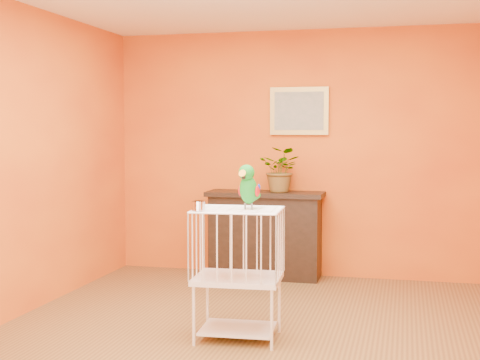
# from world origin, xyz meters

# --- Properties ---
(ground) EXTENTS (4.50, 4.50, 0.00)m
(ground) POSITION_xyz_m (0.00, 0.00, 0.00)
(ground) COLOR brown
(ground) RESTS_ON ground
(room_shell) EXTENTS (4.50, 4.50, 4.50)m
(room_shell) POSITION_xyz_m (0.00, 0.00, 1.58)
(room_shell) COLOR orange
(room_shell) RESTS_ON ground
(console_cabinet) EXTENTS (1.22, 0.44, 0.91)m
(console_cabinet) POSITION_xyz_m (-0.32, 2.04, 0.45)
(console_cabinet) COLOR black
(console_cabinet) RESTS_ON ground
(potted_plant) EXTENTS (0.50, 0.54, 0.37)m
(potted_plant) POSITION_xyz_m (-0.15, 2.03, 1.09)
(potted_plant) COLOR #26722D
(potted_plant) RESTS_ON console_cabinet
(framed_picture) EXTENTS (0.62, 0.04, 0.50)m
(framed_picture) POSITION_xyz_m (0.00, 2.22, 1.75)
(framed_picture) COLOR #B08F3E
(framed_picture) RESTS_ON room_shell
(birdcage) EXTENTS (0.66, 0.52, 0.97)m
(birdcage) POSITION_xyz_m (-0.09, -0.07, 0.50)
(birdcage) COLOR white
(birdcage) RESTS_ON ground
(feed_cup) EXTENTS (0.10, 0.10, 0.07)m
(feed_cup) POSITION_xyz_m (-0.33, -0.26, 1.01)
(feed_cup) COLOR silver
(feed_cup) RESTS_ON birdcage
(parrot) EXTENTS (0.17, 0.30, 0.33)m
(parrot) POSITION_xyz_m (-0.01, -0.06, 1.14)
(parrot) COLOR #59544C
(parrot) RESTS_ON birdcage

